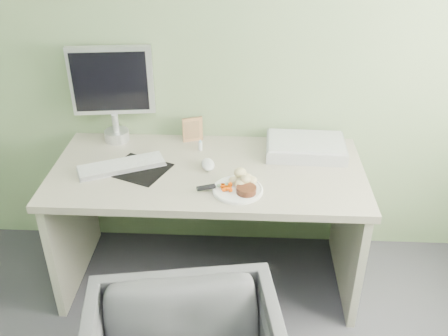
{
  "coord_description": "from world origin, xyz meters",
  "views": [
    {
      "loc": [
        0.19,
        -0.56,
        2.04
      ],
      "look_at": [
        0.09,
        1.5,
        0.81
      ],
      "focal_mm": 40.0,
      "sensor_mm": 36.0,
      "label": 1
    }
  ],
  "objects_px": {
    "plate": "(238,190)",
    "desk": "(208,199)",
    "scanner": "(306,148)",
    "monitor": "(112,89)"
  },
  "relations": [
    {
      "from": "desk",
      "to": "plate",
      "type": "bearing_deg",
      "value": -51.18
    },
    {
      "from": "scanner",
      "to": "monitor",
      "type": "bearing_deg",
      "value": 175.29
    },
    {
      "from": "plate",
      "to": "desk",
      "type": "bearing_deg",
      "value": 128.82
    },
    {
      "from": "desk",
      "to": "monitor",
      "type": "distance_m",
      "value": 0.79
    },
    {
      "from": "desk",
      "to": "scanner",
      "type": "distance_m",
      "value": 0.59
    },
    {
      "from": "desk",
      "to": "plate",
      "type": "distance_m",
      "value": 0.32
    },
    {
      "from": "desk",
      "to": "plate",
      "type": "relative_size",
      "value": 6.61
    },
    {
      "from": "plate",
      "to": "monitor",
      "type": "xyz_separation_m",
      "value": [
        -0.7,
        0.51,
        0.29
      ]
    },
    {
      "from": "desk",
      "to": "scanner",
      "type": "bearing_deg",
      "value": 20.75
    },
    {
      "from": "scanner",
      "to": "monitor",
      "type": "relative_size",
      "value": 0.79
    }
  ]
}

